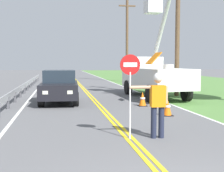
{
  "coord_description": "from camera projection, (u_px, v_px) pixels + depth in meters",
  "views": [
    {
      "loc": [
        -1.91,
        -3.58,
        2.12
      ],
      "look_at": [
        0.1,
        8.06,
        1.2
      ],
      "focal_mm": 49.37,
      "sensor_mm": 36.0,
      "label": 1
    }
  ],
  "objects": [
    {
      "name": "edge_line_left",
      "position": [
        36.0,
        90.0,
        23.05
      ],
      "size": [
        0.12,
        110.0,
        0.01
      ],
      "primitive_type": "cube",
      "color": "silver",
      "rests_on": "ground"
    },
    {
      "name": "stop_sign_paddle",
      "position": [
        130.0,
        77.0,
        8.39
      ],
      "size": [
        0.56,
        0.04,
        2.33
      ],
      "color": "silver",
      "rests_on": "ground"
    },
    {
      "name": "traffic_cone_lead",
      "position": [
        167.0,
        107.0,
        12.16
      ],
      "size": [
        0.4,
        0.4,
        0.7
      ],
      "color": "orange",
      "rests_on": "ground"
    },
    {
      "name": "utility_bucket_truck",
      "position": [
        152.0,
        73.0,
        18.79
      ],
      "size": [
        2.69,
        6.92,
        5.85
      ],
      "color": "silver",
      "rests_on": "ground"
    },
    {
      "name": "oncoming_sedan_nearest",
      "position": [
        60.0,
        87.0,
        15.97
      ],
      "size": [
        2.06,
        4.18,
        1.7
      ],
      "color": "black",
      "rests_on": "ground"
    },
    {
      "name": "centerline_yellow_left",
      "position": [
        83.0,
        90.0,
        23.64
      ],
      "size": [
        0.11,
        110.0,
        0.01
      ],
      "primitive_type": "cube",
      "color": "yellow",
      "rests_on": "ground"
    },
    {
      "name": "guardrail_left_shoulder",
      "position": [
        23.0,
        87.0,
        19.53
      ],
      "size": [
        0.1,
        32.0,
        0.71
      ],
      "color": "#9EA0A3",
      "rests_on": "ground"
    },
    {
      "name": "flagger_worker",
      "position": [
        157.0,
        101.0,
        8.54
      ],
      "size": [
        1.09,
        0.26,
        1.83
      ],
      "color": "#1E2338",
      "rests_on": "ground"
    },
    {
      "name": "utility_pole_mid",
      "position": [
        127.0,
        40.0,
        33.02
      ],
      "size": [
        1.8,
        0.28,
        8.69
      ],
      "color": "brown",
      "rests_on": "ground"
    },
    {
      "name": "grass_verge_right",
      "position": [
        223.0,
        87.0,
        25.63
      ],
      "size": [
        16.0,
        110.0,
        0.01
      ],
      "primitive_type": "cube",
      "color": "#517F3D",
      "rests_on": "ground"
    },
    {
      "name": "centerline_yellow_right",
      "position": [
        86.0,
        90.0,
        23.67
      ],
      "size": [
        0.11,
        110.0,
        0.01
      ],
      "primitive_type": "cube",
      "color": "yellow",
      "rests_on": "ground"
    },
    {
      "name": "traffic_cone_mid",
      "position": [
        143.0,
        99.0,
        14.83
      ],
      "size": [
        0.4,
        0.4,
        0.7
      ],
      "color": "orange",
      "rests_on": "ground"
    },
    {
      "name": "edge_line_right",
      "position": [
        130.0,
        89.0,
        24.27
      ],
      "size": [
        0.12,
        110.0,
        0.01
      ],
      "primitive_type": "cube",
      "color": "silver",
      "rests_on": "ground"
    },
    {
      "name": "utility_pole_near",
      "position": [
        178.0,
        22.0,
        19.02
      ],
      "size": [
        1.8,
        0.28,
        8.76
      ],
      "color": "brown",
      "rests_on": "ground"
    }
  ]
}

